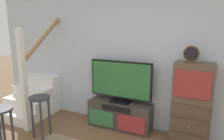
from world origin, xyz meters
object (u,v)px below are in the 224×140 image
Objects in this scene: television at (121,81)px; side_cabinet at (192,104)px; desk_clock at (191,54)px; media_console at (120,115)px; bar_stool_near at (1,121)px; bar_stool_far at (40,107)px.

side_cabinet is (1.20, -0.01, -0.24)m from television.
desk_clock is at bearing -166.78° from side_cabinet.
desk_clock is (1.14, -0.03, 0.54)m from television.
bar_stool_near reaches higher than media_console.
television is 0.87× the size of side_cabinet.
desk_clock is at bearing 20.99° from bar_stool_far.
television is at bearing 90.00° from media_console.
bar_stool_far is at bearing 78.94° from bar_stool_near.
desk_clock is at bearing -0.24° from media_console.
bar_stool_far is at bearing -159.01° from desk_clock.
side_cabinet reaches higher than media_console.
side_cabinet is at bearing 13.22° from desk_clock.
side_cabinet reaches higher than bar_stool_near.
side_cabinet is 0.78m from desk_clock.
bar_stool_near is (-1.19, -1.48, 0.30)m from media_console.
desk_clock is (1.14, -0.00, 1.18)m from media_console.
desk_clock is at bearing 32.36° from bar_stool_near.
media_console is 1.39m from bar_stool_far.
television is 1.56× the size of bar_stool_near.
bar_stool_near is (-2.32, -1.47, -0.89)m from desk_clock.
media_console is 4.57× the size of desk_clock.
side_cabinet is 1.79× the size of bar_stool_near.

